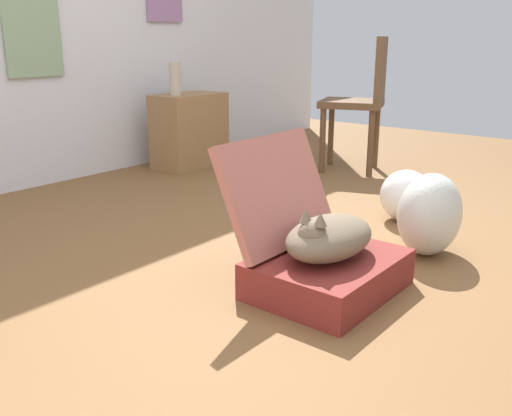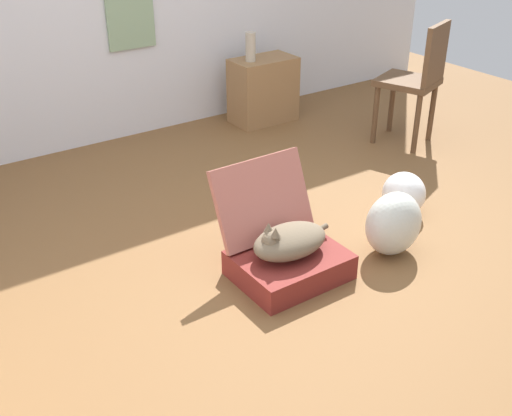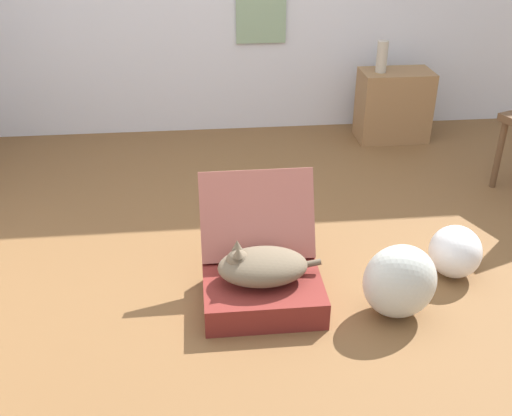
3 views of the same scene
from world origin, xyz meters
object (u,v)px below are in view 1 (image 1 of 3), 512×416
Objects in this scene: plastic_bag_white at (430,214)px; chair at (361,99)px; suitcase_base at (328,274)px; cat at (328,237)px; side_table at (190,130)px; plastic_bag_clear at (406,196)px; vase_tall at (175,79)px.

plastic_bag_white is 0.39× the size of chair.
suitcase_base is 1.13× the size of cat.
suitcase_base is 2.25m from chair.
cat is at bearing 177.17° from suitcase_base.
suitcase_base is at bearing -2.83° from cat.
side_table is (1.30, 2.07, 0.05)m from cat.
side_table reaches higher than suitcase_base.
plastic_bag_clear is 0.29× the size of chair.
vase_tall is at bearing 77.02° from plastic_bag_white.
suitcase_base is 2.42× the size of vase_tall.
vase_tall reaches higher than side_table.
plastic_bag_clear is at bearing 8.49° from suitcase_base.
plastic_bag_white is at bearing -12.39° from suitcase_base.
cat is at bearing 5.40° from chair.
plastic_bag_white is 1.59× the size of vase_tall.
chair reaches higher than side_table.
vase_tall is at bearing -176.00° from side_table.
chair reaches higher than plastic_bag_white.
plastic_bag_clear is (1.06, 0.16, -0.09)m from cat.
vase_tall is (0.10, 1.91, 0.54)m from plastic_bag_clear.
cat is (-0.01, 0.00, 0.16)m from suitcase_base.
side_table is (1.29, 2.07, 0.21)m from suitcase_base.
plastic_bag_white reaches higher than cat.
plastic_bag_clear is 1.99m from vase_tall.
side_table reaches higher than plastic_bag_clear.
side_table is at bearing 82.79° from plastic_bag_clear.
suitcase_base is at bearing -119.15° from vase_tall.
chair is at bearing 25.94° from cat.
plastic_bag_white is 0.68× the size of side_table.
chair is (0.82, -1.10, -0.14)m from vase_tall.
chair is (1.33, 1.11, 0.35)m from plastic_bag_white.
suitcase_base is 0.60× the size of chair.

